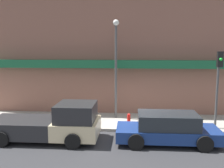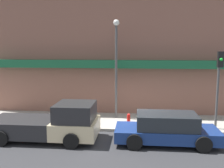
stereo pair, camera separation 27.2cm
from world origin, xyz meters
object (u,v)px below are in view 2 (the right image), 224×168
Objects in this scene: parked_car at (166,129)px; street_lamp at (116,58)px; pickup_truck at (51,123)px; fire_hydrant at (129,119)px; traffic_light at (219,77)px.

street_lamp is at bearing 127.85° from parked_car.
pickup_truck is 4.22m from fire_hydrant.
traffic_light is at bearing -2.80° from fire_hydrant.
traffic_light is at bearing 13.98° from pickup_truck.
street_lamp is (-0.81, 1.49, 3.31)m from fire_hydrant.
pickup_truck is 5.41m from parked_car.
pickup_truck reaches higher than fire_hydrant.
street_lamp reaches higher than parked_car.
street_lamp is at bearing 162.39° from traffic_light.
street_lamp is at bearing 118.57° from fire_hydrant.
parked_car is at bearing -50.16° from fire_hydrant.
fire_hydrant is at bearing 132.10° from parked_car.
fire_hydrant is 0.16× the size of traffic_light.
pickup_truck is 8.69m from traffic_light.
pickup_truck is 7.99× the size of fire_hydrant.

